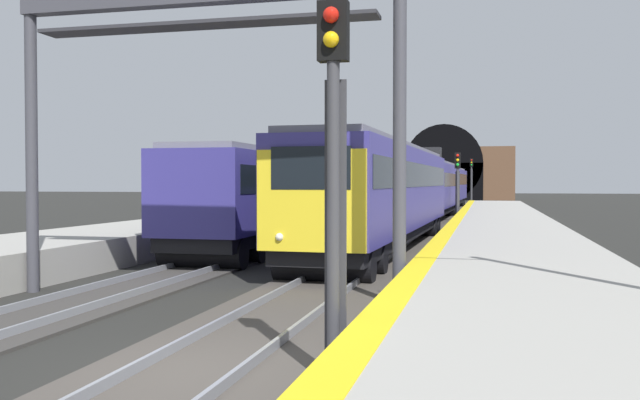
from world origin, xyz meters
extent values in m
plane|color=black|center=(0.00, 0.00, 0.00)|extent=(320.00, 320.00, 0.00)
cube|color=#9E9B93|center=(0.00, -4.54, 0.47)|extent=(112.00, 4.50, 0.94)
cube|color=yellow|center=(0.00, -2.54, 0.94)|extent=(112.00, 0.50, 0.01)
cube|color=#423D38|center=(0.00, 0.00, 0.03)|extent=(160.00, 3.11, 0.06)
cube|color=gray|center=(0.00, 0.72, 0.14)|extent=(160.00, 0.07, 0.15)
cube|color=gray|center=(0.00, -0.72, 0.14)|extent=(160.00, 0.07, 0.15)
cube|color=navy|center=(17.64, 0.00, 2.38)|extent=(19.99, 3.44, 2.91)
cube|color=black|center=(17.64, 0.00, 2.88)|extent=(19.19, 3.45, 0.85)
cube|color=slate|center=(17.64, 0.00, 3.94)|extent=(19.38, 2.99, 0.20)
cube|color=black|center=(17.64, 0.00, 0.75)|extent=(19.58, 3.09, 0.49)
cylinder|color=black|center=(8.88, 0.25, 0.44)|extent=(0.95, 2.66, 0.87)
cylinder|color=black|center=(10.68, 0.20, 0.44)|extent=(0.95, 2.66, 0.87)
cylinder|color=black|center=(24.60, -0.20, 0.44)|extent=(0.95, 2.66, 0.87)
cylinder|color=black|center=(26.40, -0.25, 0.44)|extent=(0.95, 2.66, 0.87)
cube|color=yellow|center=(7.65, 0.29, 2.17)|extent=(0.20, 2.75, 2.49)
cube|color=black|center=(7.60, 0.29, 2.96)|extent=(0.10, 2.01, 1.05)
sphere|color=#F2EACC|center=(7.57, -0.50, 1.27)|extent=(0.20, 0.20, 0.20)
sphere|color=#F2EACC|center=(7.61, 1.08, 1.27)|extent=(0.20, 0.20, 0.20)
cube|color=navy|center=(38.13, 0.00, 2.38)|extent=(19.99, 3.44, 2.91)
cube|color=black|center=(38.13, 0.00, 2.78)|extent=(19.19, 3.45, 0.88)
cube|color=slate|center=(38.13, 0.00, 3.94)|extent=(19.38, 2.99, 0.20)
cube|color=black|center=(38.13, 0.00, 0.75)|extent=(19.58, 3.09, 0.49)
cylinder|color=black|center=(29.46, 0.25, 0.44)|extent=(0.95, 2.66, 0.87)
cylinder|color=black|center=(31.25, 0.20, 0.44)|extent=(0.95, 2.66, 0.87)
cylinder|color=black|center=(45.01, -0.20, 0.44)|extent=(0.95, 2.66, 0.87)
cylinder|color=black|center=(46.81, -0.25, 0.44)|extent=(0.95, 2.66, 0.87)
cube|color=navy|center=(58.62, 0.00, 2.38)|extent=(19.99, 3.44, 2.91)
cube|color=black|center=(58.62, 0.00, 2.91)|extent=(19.19, 3.45, 1.05)
cube|color=slate|center=(58.62, 0.00, 3.94)|extent=(19.38, 2.99, 0.20)
cube|color=black|center=(58.62, 0.00, 0.75)|extent=(19.58, 3.09, 0.49)
cylinder|color=black|center=(49.72, 0.26, 0.44)|extent=(0.95, 2.66, 0.87)
cylinder|color=black|center=(51.52, 0.21, 0.44)|extent=(0.95, 2.66, 0.87)
cylinder|color=black|center=(65.73, -0.21, 0.44)|extent=(0.95, 2.66, 0.87)
cylinder|color=black|center=(67.52, -0.26, 0.44)|extent=(0.95, 2.66, 0.87)
cube|color=black|center=(38.13, 0.00, 4.49)|extent=(1.35, 1.76, 0.90)
cube|color=navy|center=(20.10, 4.57, 2.30)|extent=(20.78, 3.08, 2.62)
cube|color=black|center=(20.10, 4.57, 2.70)|extent=(19.95, 3.11, 0.87)
cube|color=slate|center=(20.10, 4.57, 3.70)|extent=(20.16, 2.64, 0.20)
cube|color=black|center=(20.10, 4.57, 0.80)|extent=(20.36, 2.73, 0.52)
cylinder|color=black|center=(29.40, 4.65, 0.47)|extent=(0.96, 2.67, 0.94)
cylinder|color=black|center=(27.60, 4.64, 0.47)|extent=(0.96, 2.67, 0.94)
cylinder|color=black|center=(12.59, 4.50, 0.47)|extent=(0.96, 2.67, 0.94)
cylinder|color=black|center=(10.79, 4.48, 0.47)|extent=(0.96, 2.67, 0.94)
cube|color=yellow|center=(30.52, 4.66, 2.16)|extent=(0.15, 2.77, 2.34)
cube|color=black|center=(30.57, 4.67, 2.82)|extent=(0.06, 2.02, 0.94)
sphere|color=#F2EACC|center=(30.57, 5.46, 1.34)|extent=(0.20, 0.20, 0.20)
sphere|color=#F2EACC|center=(30.58, 3.87, 1.34)|extent=(0.20, 0.20, 0.20)
cube|color=navy|center=(41.44, 4.57, 2.30)|extent=(20.78, 3.08, 2.62)
cube|color=black|center=(41.44, 4.57, 2.71)|extent=(19.95, 3.11, 0.80)
cube|color=slate|center=(41.44, 4.57, 3.70)|extent=(20.16, 2.64, 0.20)
cube|color=black|center=(41.44, 4.57, 0.80)|extent=(20.36, 2.73, 0.52)
cylinder|color=black|center=(50.54, 4.65, 0.47)|extent=(0.96, 2.67, 0.94)
cylinder|color=black|center=(48.74, 4.64, 0.47)|extent=(0.96, 2.67, 0.94)
cylinder|color=black|center=(34.13, 4.50, 0.47)|extent=(0.96, 2.67, 0.94)
cylinder|color=black|center=(32.33, 4.48, 0.47)|extent=(0.96, 2.67, 0.94)
cube|color=black|center=(41.44, 4.57, 4.25)|extent=(1.32, 1.75, 0.90)
cylinder|color=#38383D|center=(-0.08, -1.98, 2.06)|extent=(0.16, 0.16, 4.13)
cube|color=black|center=(-0.08, -1.98, 4.50)|extent=(0.20, 0.38, 0.75)
cube|color=#38383D|center=(0.06, -1.98, 2.06)|extent=(0.04, 0.28, 3.72)
sphere|color=red|center=(-0.21, -1.98, 4.68)|extent=(0.20, 0.20, 0.20)
sphere|color=yellow|center=(-0.21, -1.98, 4.38)|extent=(0.20, 0.20, 0.20)
cylinder|color=#38383D|center=(37.73, -1.98, 1.76)|extent=(0.16, 0.16, 3.52)
cube|color=black|center=(37.73, -1.98, 4.05)|extent=(0.20, 0.38, 1.05)
cube|color=#38383D|center=(37.87, -1.98, 1.76)|extent=(0.04, 0.28, 3.17)
sphere|color=red|center=(37.60, -1.98, 4.37)|extent=(0.20, 0.20, 0.20)
sphere|color=yellow|center=(37.60, -1.98, 4.07)|extent=(0.20, 0.20, 0.20)
sphere|color=green|center=(37.60, -1.98, 3.77)|extent=(0.20, 0.20, 0.20)
cylinder|color=#38383D|center=(79.82, -1.98, 2.27)|extent=(0.16, 0.16, 4.53)
cube|color=black|center=(79.82, -1.98, 5.06)|extent=(0.20, 0.38, 1.05)
cube|color=#38383D|center=(79.96, -1.98, 2.27)|extent=(0.04, 0.28, 4.08)
sphere|color=red|center=(79.69, -1.98, 5.38)|extent=(0.20, 0.20, 0.20)
sphere|color=yellow|center=(79.69, -1.98, 5.08)|extent=(0.20, 0.20, 0.20)
sphere|color=green|center=(79.69, -1.98, 4.78)|extent=(0.20, 0.20, 0.20)
cylinder|color=#3F3F47|center=(5.77, 6.66, 3.28)|extent=(0.28, 0.28, 6.56)
cylinder|color=#3F3F47|center=(5.77, -2.09, 3.28)|extent=(0.28, 0.28, 6.56)
cube|color=#2D2D33|center=(5.77, 2.28, 6.11)|extent=(0.70, 7.87, 0.08)
cube|color=brown|center=(94.30, 2.28, 3.89)|extent=(2.41, 20.14, 7.77)
cube|color=black|center=(93.05, 2.28, 2.72)|extent=(0.12, 11.28, 5.44)
cylinder|color=black|center=(93.05, 2.28, 5.44)|extent=(0.12, 11.28, 11.28)
camera|label=1|loc=(-8.52, -3.85, 2.62)|focal=38.68mm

